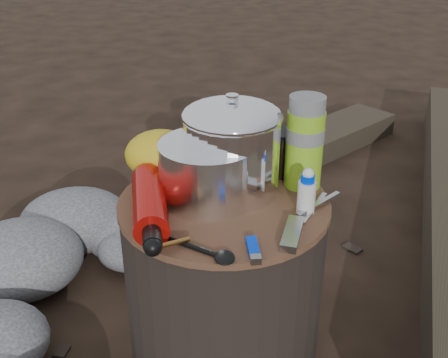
{
  "coord_description": "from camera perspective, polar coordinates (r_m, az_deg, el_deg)",
  "views": [
    {
      "loc": [
        -0.1,
        -1.03,
        1.01
      ],
      "look_at": [
        0.0,
        0.0,
        0.48
      ],
      "focal_mm": 43.41,
      "sensor_mm": 36.0,
      "label": 1
    }
  ],
  "objects": [
    {
      "name": "ground",
      "position": [
        1.45,
        0.0,
        -17.12
      ],
      "size": [
        60.0,
        60.0,
        0.0
      ],
      "primitive_type": "plane",
      "color": "black",
      "rests_on": "ground"
    },
    {
      "name": "stump",
      "position": [
        1.31,
        0.0,
        -10.45
      ],
      "size": [
        0.46,
        0.46,
        0.43
      ],
      "primitive_type": "cylinder",
      "color": "black",
      "rests_on": "ground"
    },
    {
      "name": "rock_ring",
      "position": [
        1.44,
        -16.04,
        -13.1
      ],
      "size": [
        0.48,
        1.04,
        0.21
      ],
      "primitive_type": null,
      "color": "#5D5D62",
      "rests_on": "ground"
    },
    {
      "name": "log_small",
      "position": [
        2.36,
        7.65,
        2.96
      ],
      "size": [
        1.08,
        0.87,
        0.1
      ],
      "primitive_type": "cube",
      "rotation": [
        0.0,
        0.0,
        -0.94
      ],
      "color": "#30281E",
      "rests_on": "ground"
    },
    {
      "name": "foil_windscreen",
      "position": [
        1.17,
        -1.72,
        0.86
      ],
      "size": [
        0.21,
        0.21,
        0.13
      ],
      "primitive_type": "cylinder",
      "color": "white",
      "rests_on": "stump"
    },
    {
      "name": "camping_pot",
      "position": [
        1.19,
        0.82,
        3.41
      ],
      "size": [
        0.21,
        0.21,
        0.21
      ],
      "primitive_type": "cylinder",
      "color": "white",
      "rests_on": "stump"
    },
    {
      "name": "fuel_bottle",
      "position": [
        1.12,
        -7.86,
        -2.53
      ],
      "size": [
        0.09,
        0.29,
        0.07
      ],
      "primitive_type": null,
      "rotation": [
        0.0,
        0.0,
        0.06
      ],
      "color": "#A50C08",
      "rests_on": "stump"
    },
    {
      "name": "thermos",
      "position": [
        1.22,
        8.49,
        3.8
      ],
      "size": [
        0.08,
        0.08,
        0.21
      ],
      "primitive_type": "cylinder",
      "color": "#7CB01D",
      "rests_on": "stump"
    },
    {
      "name": "travel_mug",
      "position": [
        1.29,
        6.08,
        2.75
      ],
      "size": [
        0.07,
        0.07,
        0.11
      ],
      "primitive_type": "cylinder",
      "color": "black",
      "rests_on": "stump"
    },
    {
      "name": "stuff_sack",
      "position": [
        1.28,
        -6.71,
        2.64
      ],
      "size": [
        0.17,
        0.14,
        0.11
      ],
      "primitive_type": "ellipsoid",
      "color": "gold",
      "rests_on": "stump"
    },
    {
      "name": "food_pouch",
      "position": [
        1.33,
        -0.35,
        4.5
      ],
      "size": [
        0.11,
        0.06,
        0.14
      ],
      "primitive_type": "cube",
      "rotation": [
        0.0,
        0.0,
        -0.3
      ],
      "color": "#0C1A4E",
      "rests_on": "stump"
    },
    {
      "name": "lighter",
      "position": [
        1.03,
        3.06,
        -7.18
      ],
      "size": [
        0.02,
        0.08,
        0.01
      ],
      "primitive_type": "cube",
      "rotation": [
        0.0,
        0.0,
        -0.02
      ],
      "color": "#0032E7",
      "rests_on": "stump"
    },
    {
      "name": "multitool",
      "position": [
        1.07,
        7.2,
        -5.74
      ],
      "size": [
        0.07,
        0.12,
        0.02
      ],
      "primitive_type": "cube",
      "rotation": [
        0.0,
        0.0,
        -0.36
      ],
      "color": "#A5A5A9",
      "rests_on": "stump"
    },
    {
      "name": "pot_grabber",
      "position": [
        1.17,
        9.48,
        -2.89
      ],
      "size": [
        0.12,
        0.13,
        0.01
      ],
      "primitive_type": null,
      "rotation": [
        0.0,
        0.0,
        -0.75
      ],
      "color": "#A5A5A9",
      "rests_on": "stump"
    },
    {
      "name": "spork",
      "position": [
        1.03,
        -3.35,
        -7.1
      ],
      "size": [
        0.14,
        0.12,
        0.01
      ],
      "primitive_type": null,
      "rotation": [
        0.0,
        0.0,
        0.94
      ],
      "color": "black",
      "rests_on": "stump"
    },
    {
      "name": "squeeze_bottle",
      "position": [
        1.14,
        8.69,
        -1.48
      ],
      "size": [
        0.04,
        0.04,
        0.09
      ],
      "primitive_type": "cylinder",
      "color": "silver",
      "rests_on": "stump"
    }
  ]
}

